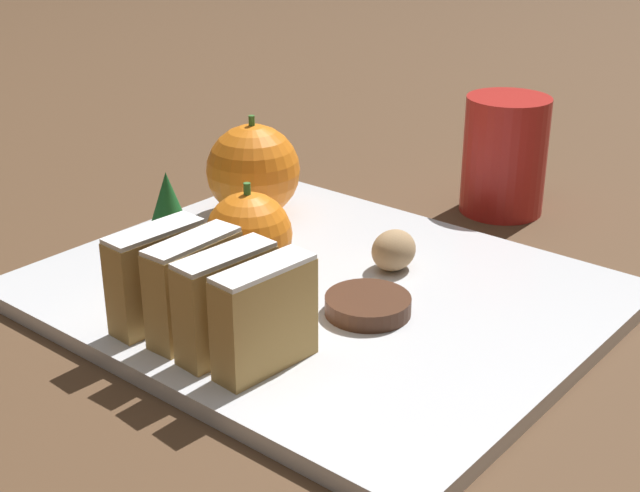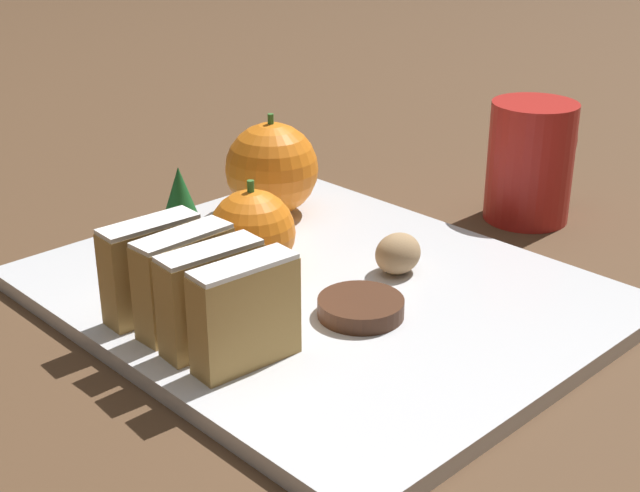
{
  "view_description": "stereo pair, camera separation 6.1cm",
  "coord_description": "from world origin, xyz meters",
  "px_view_note": "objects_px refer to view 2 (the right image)",
  "views": [
    {
      "loc": [
        -0.43,
        -0.36,
        0.29
      ],
      "look_at": [
        0.0,
        0.0,
        0.04
      ],
      "focal_mm": 50.0,
      "sensor_mm": 36.0,
      "label": 1
    },
    {
      "loc": [
        -0.39,
        -0.41,
        0.29
      ],
      "look_at": [
        0.0,
        0.0,
        0.04
      ],
      "focal_mm": 50.0,
      "sensor_mm": 36.0,
      "label": 2
    }
  ],
  "objects_px": {
    "orange_near": "(252,232)",
    "chocolate_cookie": "(361,307)",
    "walnut": "(398,253)",
    "orange_far": "(272,169)",
    "coffee_mug": "(532,161)"
  },
  "relations": [
    {
      "from": "orange_far",
      "to": "walnut",
      "type": "xyz_separation_m",
      "value": [
        -0.01,
        -0.15,
        -0.02
      ]
    },
    {
      "from": "orange_far",
      "to": "walnut",
      "type": "distance_m",
      "value": 0.16
    },
    {
      "from": "coffee_mug",
      "to": "walnut",
      "type": "bearing_deg",
      "value": -176.05
    },
    {
      "from": "orange_near",
      "to": "chocolate_cookie",
      "type": "relative_size",
      "value": 1.23
    },
    {
      "from": "orange_near",
      "to": "orange_far",
      "type": "height_order",
      "value": "orange_far"
    },
    {
      "from": "orange_near",
      "to": "coffee_mug",
      "type": "height_order",
      "value": "coffee_mug"
    },
    {
      "from": "chocolate_cookie",
      "to": "coffee_mug",
      "type": "distance_m",
      "value": 0.26
    },
    {
      "from": "chocolate_cookie",
      "to": "orange_near",
      "type": "bearing_deg",
      "value": 94.04
    },
    {
      "from": "orange_far",
      "to": "coffee_mug",
      "type": "xyz_separation_m",
      "value": [
        0.17,
        -0.14,
        0.0
      ]
    },
    {
      "from": "walnut",
      "to": "coffee_mug",
      "type": "relative_size",
      "value": 0.34
    },
    {
      "from": "walnut",
      "to": "chocolate_cookie",
      "type": "xyz_separation_m",
      "value": [
        -0.07,
        -0.03,
        -0.01
      ]
    },
    {
      "from": "orange_near",
      "to": "chocolate_cookie",
      "type": "height_order",
      "value": "orange_near"
    },
    {
      "from": "orange_near",
      "to": "walnut",
      "type": "xyz_separation_m",
      "value": [
        0.07,
        -0.07,
        -0.02
      ]
    },
    {
      "from": "chocolate_cookie",
      "to": "coffee_mug",
      "type": "height_order",
      "value": "coffee_mug"
    },
    {
      "from": "orange_far",
      "to": "walnut",
      "type": "bearing_deg",
      "value": -95.3
    }
  ]
}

